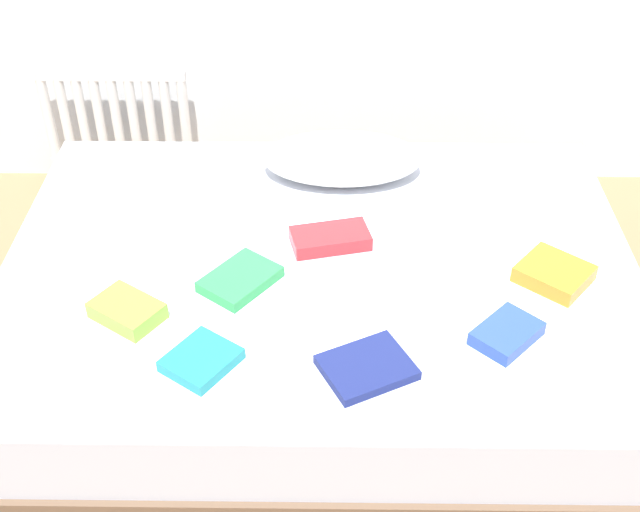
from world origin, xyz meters
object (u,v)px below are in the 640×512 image
textbook_teal (201,360)px  textbook_green (240,279)px  bed (320,322)px  textbook_orange (554,274)px  textbook_navy (367,367)px  pillow (342,158)px  textbook_lime (127,311)px  radiator (117,119)px  textbook_red (330,238)px  textbook_blue (507,334)px

textbook_teal → textbook_green: (0.07, 0.34, 0.00)m
bed → textbook_orange: textbook_orange is taller
textbook_green → textbook_navy: size_ratio=0.98×
pillow → textbook_navy: size_ratio=2.48×
bed → textbook_lime: (-0.54, -0.27, 0.28)m
radiator → textbook_red: radiator is taller
radiator → textbook_teal: radiator is taller
textbook_red → textbook_navy: bearing=-93.6°
textbook_red → bed: bearing=-124.1°
textbook_teal → textbook_orange: 1.08m
pillow → textbook_green: (-0.31, -0.62, -0.05)m
pillow → textbook_blue: (0.45, -0.86, -0.05)m
textbook_teal → textbook_orange: bearing=-34.8°
bed → textbook_green: 0.38m
textbook_orange → textbook_navy: 0.69m
pillow → textbook_lime: pillow is taller
textbook_blue → textbook_navy: bearing=152.1°
radiator → textbook_green: 1.49m
pillow → textbook_orange: bearing=-43.4°
textbook_orange → textbook_navy: textbook_orange is taller
pillow → textbook_navy: (0.06, -0.98, -0.05)m
textbook_lime → textbook_orange: size_ratio=0.99×
radiator → textbook_navy: (1.03, -1.68, 0.17)m
textbook_navy → textbook_orange: bearing=7.1°
textbook_lime → textbook_navy: bearing=17.4°
textbook_lime → textbook_red: 0.68m
bed → textbook_green: (-0.24, -0.12, 0.27)m
radiator → textbook_orange: bearing=-38.8°
textbook_teal → textbook_navy: 0.44m
textbook_teal → textbook_blue: (0.83, 0.11, 0.00)m
bed → radiator: radiator is taller
pillow → textbook_lime: 0.99m
radiator → textbook_teal: bearing=-70.4°
textbook_orange → textbook_teal: bearing=-120.0°
radiator → textbook_teal: size_ratio=3.61×
textbook_lime → textbook_navy: textbook_lime is taller
radiator → textbook_lime: 1.52m
pillow → textbook_navy: bearing=-86.7°
bed → textbook_blue: textbook_blue is taller
textbook_navy → textbook_teal: bearing=150.5°
textbook_lime → textbook_blue: textbook_lime is taller
textbook_navy → textbook_red: 0.57m
textbook_teal → textbook_lime: bearing=86.5°
textbook_red → textbook_blue: 0.65m
textbook_navy → textbook_blue: textbook_blue is taller
textbook_green → textbook_red: (0.27, 0.20, 0.01)m
textbook_lime → textbook_blue: size_ratio=1.02×
textbook_red → textbook_blue: textbook_red is taller
textbook_teal → textbook_red: size_ratio=0.73×
pillow → textbook_green: 0.70m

